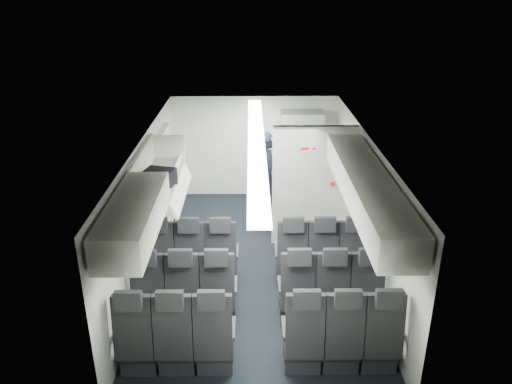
{
  "coord_description": "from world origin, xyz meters",
  "views": [
    {
      "loc": [
        -0.09,
        -7.03,
        4.32
      ],
      "look_at": [
        0.0,
        0.4,
        1.15
      ],
      "focal_mm": 35.0,
      "sensor_mm": 36.0,
      "label": 1
    }
  ],
  "objects_px": {
    "seat_row_mid": "(258,297)",
    "galley_unit": "(301,157)",
    "seat_row_rear": "(259,341)",
    "boarding_door": "(167,178)",
    "flight_attendant": "(266,180)",
    "carry_on_bag": "(160,178)",
    "seat_row_front": "(257,262)"
  },
  "relations": [
    {
      "from": "seat_row_front",
      "to": "flight_attendant",
      "type": "xyz_separation_m",
      "value": [
        0.2,
        2.02,
        0.52
      ]
    },
    {
      "from": "seat_row_mid",
      "to": "carry_on_bag",
      "type": "relative_size",
      "value": 8.18
    },
    {
      "from": "flight_attendant",
      "to": "carry_on_bag",
      "type": "bearing_deg",
      "value": 164.86
    },
    {
      "from": "flight_attendant",
      "to": "seat_row_rear",
      "type": "bearing_deg",
      "value": -160.72
    },
    {
      "from": "seat_row_mid",
      "to": "galley_unit",
      "type": "bearing_deg",
      "value": 77.12
    },
    {
      "from": "seat_row_mid",
      "to": "flight_attendant",
      "type": "relative_size",
      "value": 1.79
    },
    {
      "from": "seat_row_rear",
      "to": "carry_on_bag",
      "type": "xyz_separation_m",
      "value": [
        -1.35,
        1.79,
        1.37
      ]
    },
    {
      "from": "boarding_door",
      "to": "flight_attendant",
      "type": "distance_m",
      "value": 1.84
    },
    {
      "from": "seat_row_mid",
      "to": "seat_row_rear",
      "type": "distance_m",
      "value": 0.9
    },
    {
      "from": "carry_on_bag",
      "to": "seat_row_mid",
      "type": "bearing_deg",
      "value": -18.46
    },
    {
      "from": "galley_unit",
      "to": "boarding_door",
      "type": "xyz_separation_m",
      "value": [
        -2.59,
        -1.17,
        0.0
      ]
    },
    {
      "from": "seat_row_rear",
      "to": "galley_unit",
      "type": "bearing_deg",
      "value": 79.35
    },
    {
      "from": "seat_row_front",
      "to": "carry_on_bag",
      "type": "distance_m",
      "value": 1.93
    },
    {
      "from": "seat_row_rear",
      "to": "boarding_door",
      "type": "bearing_deg",
      "value": 112.87
    },
    {
      "from": "seat_row_front",
      "to": "seat_row_rear",
      "type": "relative_size",
      "value": 1.0
    },
    {
      "from": "seat_row_rear",
      "to": "galley_unit",
      "type": "height_order",
      "value": "galley_unit"
    },
    {
      "from": "carry_on_bag",
      "to": "galley_unit",
      "type": "bearing_deg",
      "value": 69.72
    },
    {
      "from": "seat_row_front",
      "to": "boarding_door",
      "type": "bearing_deg",
      "value": 128.16
    },
    {
      "from": "carry_on_bag",
      "to": "seat_row_front",
      "type": "bearing_deg",
      "value": 15.34
    },
    {
      "from": "seat_row_rear",
      "to": "boarding_door",
      "type": "xyz_separation_m",
      "value": [
        -1.64,
        3.89,
        0.55
      ]
    },
    {
      "from": "galley_unit",
      "to": "boarding_door",
      "type": "relative_size",
      "value": 1.02
    },
    {
      "from": "seat_row_rear",
      "to": "seat_row_mid",
      "type": "bearing_deg",
      "value": 90.0
    },
    {
      "from": "seat_row_mid",
      "to": "carry_on_bag",
      "type": "xyz_separation_m",
      "value": [
        -1.35,
        0.89,
        1.37
      ]
    },
    {
      "from": "seat_row_rear",
      "to": "carry_on_bag",
      "type": "bearing_deg",
      "value": 127.05
    },
    {
      "from": "seat_row_front",
      "to": "carry_on_bag",
      "type": "bearing_deg",
      "value": -179.57
    },
    {
      "from": "seat_row_mid",
      "to": "flight_attendant",
      "type": "distance_m",
      "value": 2.97
    },
    {
      "from": "seat_row_mid",
      "to": "seat_row_rear",
      "type": "height_order",
      "value": "same"
    },
    {
      "from": "seat_row_rear",
      "to": "galley_unit",
      "type": "distance_m",
      "value": 5.17
    },
    {
      "from": "seat_row_front",
      "to": "galley_unit",
      "type": "bearing_deg",
      "value": 73.72
    },
    {
      "from": "seat_row_front",
      "to": "seat_row_mid",
      "type": "bearing_deg",
      "value": -90.0
    },
    {
      "from": "flight_attendant",
      "to": "carry_on_bag",
      "type": "xyz_separation_m",
      "value": [
        -1.55,
        -2.03,
        0.85
      ]
    },
    {
      "from": "seat_row_front",
      "to": "seat_row_rear",
      "type": "xyz_separation_m",
      "value": [
        0.0,
        -1.8,
        0.0
      ]
    }
  ]
}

